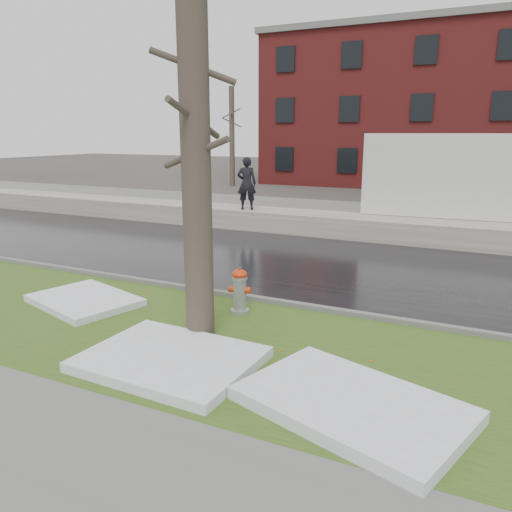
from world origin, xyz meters
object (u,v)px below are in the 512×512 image
at_px(fire_hydrant, 240,289).
at_px(worker, 247,183).
at_px(tree, 196,157).
at_px(box_truck, 482,183).

relative_size(fire_hydrant, worker, 0.48).
bearing_deg(tree, worker, 112.05).
xyz_separation_m(fire_hydrant, worker, (-3.95, 8.18, 1.19)).
bearing_deg(fire_hydrant, tree, -107.38).
distance_m(fire_hydrant, tree, 2.95).
distance_m(tree, worker, 10.36).
distance_m(fire_hydrant, box_truck, 11.27).
xyz_separation_m(box_truck, worker, (-7.90, -2.29, -0.14)).
bearing_deg(worker, tree, 89.91).
bearing_deg(fire_hydrant, box_truck, 55.98).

